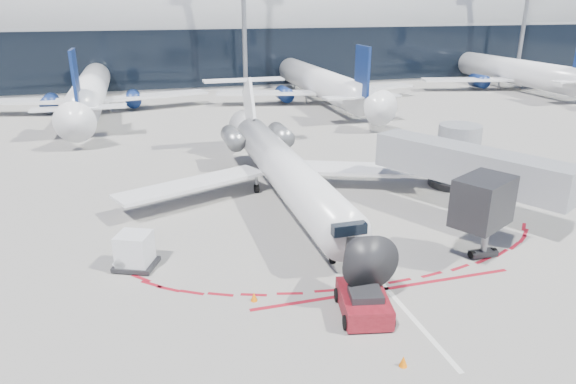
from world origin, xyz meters
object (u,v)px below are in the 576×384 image
object	(u,v)px
pushback_tug	(364,302)
ramp_worker	(376,281)
regional_jet	(281,165)
uld_container	(135,251)

from	to	relation	value
pushback_tug	ramp_worker	xyz separation A→B (m)	(1.10, 1.12, 0.29)
regional_jet	uld_container	distance (m)	13.30
pushback_tug	uld_container	xyz separation A→B (m)	(-10.00, 7.42, 0.38)
ramp_worker	regional_jet	bearing A→B (deg)	-98.47
pushback_tug	uld_container	distance (m)	12.46
regional_jet	uld_container	world-z (taller)	regional_jet
uld_container	ramp_worker	bearing A→B (deg)	-6.20
ramp_worker	uld_container	world-z (taller)	uld_container
uld_container	pushback_tug	bearing A→B (deg)	-13.21
regional_jet	ramp_worker	bearing A→B (deg)	-87.05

